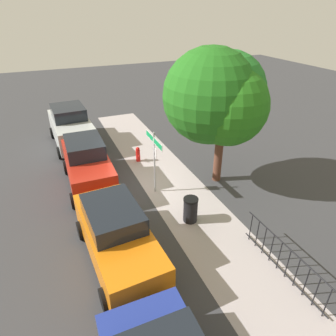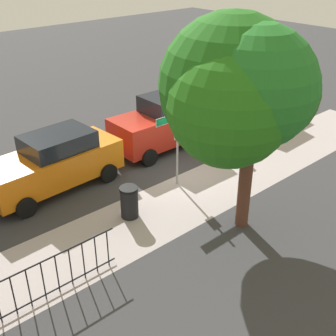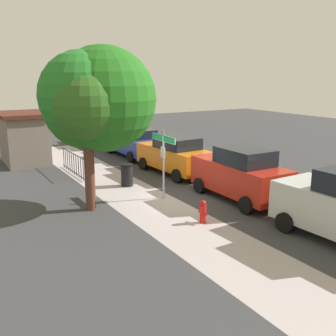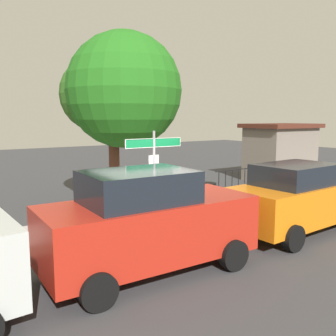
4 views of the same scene
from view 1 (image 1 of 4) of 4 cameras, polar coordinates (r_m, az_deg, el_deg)
ground_plane at (r=13.08m, az=-4.77°, el=-3.91°), size 60.00×60.00×0.00m
sidewalk_strip at (r=11.97m, az=4.31°, el=-7.38°), size 24.00×2.60×0.00m
street_sign at (r=11.89m, az=-2.67°, el=3.41°), size 1.77×0.07×2.73m
shade_tree at (r=12.05m, az=9.87°, el=13.33°), size 3.98×4.15×5.83m
car_silver at (r=17.63m, az=-18.17°, el=7.60°), size 4.57×2.30×2.16m
car_red at (r=13.26m, az=-15.28°, el=0.74°), size 4.32×1.98×2.08m
car_orange at (r=9.35m, az=-9.88°, el=-12.59°), size 4.52×2.11×1.88m
iron_fence at (r=9.68m, az=21.36°, el=-15.98°), size 3.46×0.04×1.07m
fire_hydrant at (r=15.17m, az=-5.80°, el=2.65°), size 0.42×0.22×0.78m
trash_bin at (r=10.98m, az=4.35°, el=-7.99°), size 0.55×0.55×0.98m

